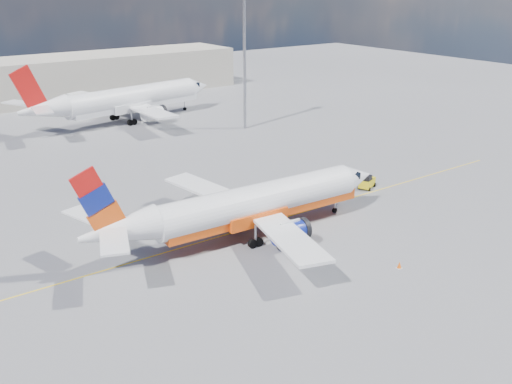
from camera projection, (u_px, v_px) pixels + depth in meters
ground at (282, 235)px, 52.23m from camera, size 240.00×240.00×0.00m
taxi_line at (262, 224)px, 54.51m from camera, size 70.00×0.15×0.01m
terminal_main at (63, 78)px, 110.54m from camera, size 70.00×14.00×8.00m
main_jet at (250, 205)px, 50.91m from camera, size 30.42×24.04×9.22m
second_jet at (127, 100)px, 92.45m from camera, size 35.80×27.82×10.81m
gse_tug at (367, 182)px, 63.59m from camera, size 2.58×2.18×1.62m
traffic_cone at (399, 265)px, 46.09m from camera, size 0.42×0.42×0.58m
floodlight_mast at (244, 44)px, 84.89m from camera, size 1.58×1.58×21.60m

